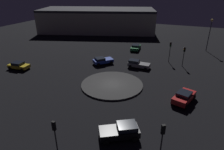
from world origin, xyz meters
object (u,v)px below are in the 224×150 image
Objects in this scene: traffic_light_northeast at (162,137)px; traffic_light_east at (55,132)px; store_building at (98,20)px; car_grey at (138,64)px; car_blue at (103,61)px; traffic_light_northwest_near at (170,48)px; car_black at (121,131)px; traffic_light_northwest at (184,53)px; streetlamp_northwest at (210,29)px; car_yellow at (19,65)px; car_green at (136,47)px; car_red at (184,97)px.

traffic_light_northeast is 1.10× the size of traffic_light_east.
store_building is at bearing -6.03° from traffic_light_northeast.
car_grey is at bearing -17.22° from traffic_light_northeast.
car_blue is 0.98× the size of traffic_light_northwest_near.
traffic_light_northwest reaches higher than car_black.
streetlamp_northwest is (-37.90, 4.74, 2.21)m from traffic_light_northeast.
store_building is at bearing -107.90° from streetlamp_northwest.
streetlamp_northwest is (-16.66, 12.50, 4.55)m from car_grey.
streetlamp_northwest is at bearing -21.54° from traffic_light_east.
store_building is at bearing -92.53° from car_black.
traffic_light_northwest is at bearing -29.13° from car_blue.
car_black is at bearing -27.00° from car_yellow.
traffic_light_northwest is at bearing -131.68° from car_black.
streetlamp_northwest is at bearing 144.15° from store_building.
streetlamp_northwest is 0.19× the size of store_building.
car_green is 0.96× the size of traffic_light_northeast.
traffic_light_northeast reaches higher than car_blue.
car_yellow is (8.32, -13.61, -0.05)m from car_blue.
car_grey is 9.07m from traffic_light_northwest.
streetlamp_northwest is (-35.88, 9.01, 4.51)m from car_black.
car_grey reaches higher than car_blue.
car_red is at bearing -38.29° from traffic_light_east.
car_black is 30.84m from car_green.
car_red is 1.03× the size of traffic_light_northeast.
traffic_light_east reaches higher than car_blue.
car_red is 13.80m from traffic_light_northwest.
car_yellow is (9.16, -20.66, -0.04)m from car_grey.
car_green is at bearing -69.92° from streetlamp_northwest.
car_green is at bearing -107.85° from car_black.
streetlamp_northwest is at bearing -162.70° from traffic_light_northwest.
traffic_light_northwest is 0.51× the size of streetlamp_northwest.
car_black is 5.25m from traffic_light_northeast.
car_yellow is 42.27m from streetlamp_northwest.
car_red is at bearing -5.20° from car_yellow.
traffic_light_northwest_near is 0.56× the size of streetlamp_northwest.
car_blue is 1.07× the size of traffic_light_northwest.
car_blue is at bearing 27.09° from car_yellow.
car_green is 11.36m from car_grey.
car_black is 1.15× the size of traffic_light_northwest.
car_blue is at bearing -34.63° from traffic_light_northwest.
car_black is 19.54m from car_grey.
traffic_light_northeast reaches higher than car_black.
car_red reaches higher than car_grey.
traffic_light_northwest_near is at bearing -20.01° from car_blue.
traffic_light_northwest_near is 13.68m from streetlamp_northwest.
car_grey is at bearing 110.40° from store_building.
streetlamp_northwest reaches higher than traffic_light_east.
car_blue is at bearing -22.76° from car_green.
car_yellow is 0.96× the size of traffic_light_northwest_near.
car_black is at bearing -47.39° from traffic_light_east.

